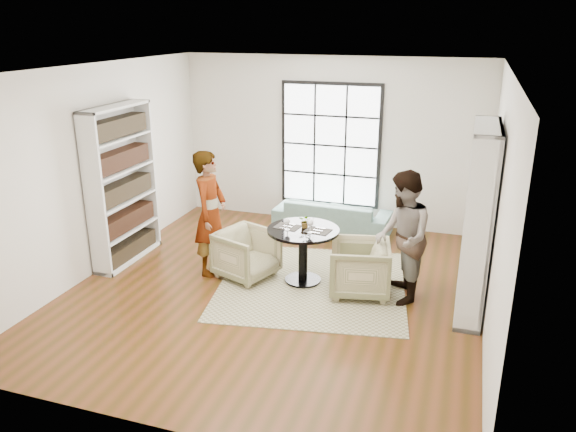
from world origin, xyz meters
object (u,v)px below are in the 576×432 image
(armchair_right, at_px, (359,268))
(wine_glass_right, at_px, (310,223))
(sofa, at_px, (332,216))
(person_right, at_px, (402,238))
(armchair_left, at_px, (247,254))
(flower_centerpiece, at_px, (306,221))
(wine_glass_left, at_px, (287,222))
(pedestal_table, at_px, (303,244))
(person_left, at_px, (210,213))

(armchair_right, distance_m, wine_glass_right, 0.91)
(sofa, bearing_deg, armchair_right, 115.48)
(person_right, bearing_deg, wine_glass_right, -104.69)
(wine_glass_right, bearing_deg, armchair_left, 178.26)
(sofa, relative_size, flower_centerpiece, 10.27)
(armchair_right, bearing_deg, wine_glass_right, -100.06)
(wine_glass_left, xyz_separation_m, flower_centerpiece, (0.21, 0.18, -0.03))
(sofa, height_order, wine_glass_right, wine_glass_right)
(armchair_left, relative_size, armchair_right, 0.96)
(armchair_right, height_order, flower_centerpiece, flower_centerpiece)
(sofa, relative_size, person_right, 1.14)
(pedestal_table, relative_size, flower_centerpiece, 5.15)
(wine_glass_left, relative_size, wine_glass_right, 0.90)
(sofa, relative_size, wine_glass_right, 10.21)
(person_left, xyz_separation_m, wine_glass_left, (1.18, -0.03, 0.02))
(armchair_right, xyz_separation_m, wine_glass_left, (-1.02, -0.02, 0.57))
(wine_glass_left, distance_m, flower_centerpiece, 0.28)
(wine_glass_left, bearing_deg, armchair_right, 0.99)
(armchair_right, height_order, wine_glass_right, wine_glass_right)
(person_left, height_order, person_right, person_left)
(sofa, xyz_separation_m, wine_glass_left, (-0.11, -2.20, 0.64))
(person_right, distance_m, wine_glass_right, 1.25)
(armchair_right, relative_size, flower_centerpiece, 4.13)
(person_left, relative_size, wine_glass_right, 9.30)
(wine_glass_left, xyz_separation_m, wine_glass_right, (0.33, -0.00, 0.01))
(armchair_left, distance_m, wine_glass_left, 0.86)
(wine_glass_right, bearing_deg, pedestal_table, 137.89)
(armchair_right, bearing_deg, wine_glass_left, -100.59)
(pedestal_table, bearing_deg, wine_glass_right, -42.11)
(sofa, xyz_separation_m, wine_glass_right, (0.22, -2.20, 0.65))
(flower_centerpiece, bearing_deg, wine_glass_left, -139.97)
(person_right, xyz_separation_m, flower_centerpiece, (-1.36, 0.16, 0.02))
(armchair_right, bearing_deg, person_right, 78.42)
(pedestal_table, relative_size, wine_glass_left, 5.67)
(person_left, height_order, wine_glass_left, person_left)
(wine_glass_left, bearing_deg, person_left, 178.62)
(sofa, xyz_separation_m, person_left, (-1.29, -2.17, 0.63))
(flower_centerpiece, bearing_deg, wine_glass_right, -56.43)
(person_right, bearing_deg, pedestal_table, -109.76)
(sofa, xyz_separation_m, person_right, (1.46, -2.18, 0.59))
(armchair_left, xyz_separation_m, person_right, (2.21, -0.01, 0.53))
(armchair_left, xyz_separation_m, flower_centerpiece, (0.84, 0.15, 0.55))
(pedestal_table, height_order, person_left, person_left)
(sofa, height_order, wine_glass_left, wine_glass_left)
(wine_glass_right, bearing_deg, sofa, 95.60)
(armchair_right, bearing_deg, pedestal_table, -108.59)
(armchair_left, xyz_separation_m, person_left, (-0.55, 0.00, 0.57))
(armchair_right, relative_size, wine_glass_left, 4.54)
(person_right, bearing_deg, wine_glass_left, -104.89)
(armchair_left, bearing_deg, person_right, -70.28)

